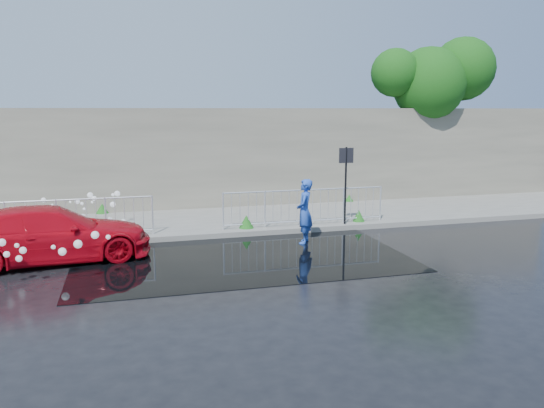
% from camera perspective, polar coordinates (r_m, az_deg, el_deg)
% --- Properties ---
extents(ground, '(90.00, 90.00, 0.00)m').
position_cam_1_polar(ground, '(12.27, -4.77, -6.95)').
color(ground, black).
rests_on(ground, ground).
extents(pavement, '(30.00, 4.00, 0.15)m').
position_cam_1_polar(pavement, '(17.04, -7.89, -1.90)').
color(pavement, '#60605C').
rests_on(pavement, ground).
extents(curb, '(30.00, 0.25, 0.16)m').
position_cam_1_polar(curb, '(15.11, -6.88, -3.41)').
color(curb, '#60605C').
rests_on(curb, ground).
extents(retaining_wall, '(30.00, 0.60, 3.50)m').
position_cam_1_polar(retaining_wall, '(18.94, -8.90, 4.85)').
color(retaining_wall, '#605D51').
rests_on(retaining_wall, pavement).
extents(puddle, '(8.00, 5.00, 0.01)m').
position_cam_1_polar(puddle, '(13.30, -3.45, -5.55)').
color(puddle, black).
rests_on(puddle, ground).
extents(sign_post, '(0.45, 0.06, 2.50)m').
position_cam_1_polar(sign_post, '(16.06, 7.95, 3.32)').
color(sign_post, black).
rests_on(sign_post, ground).
extents(tree, '(5.19, 2.88, 6.45)m').
position_cam_1_polar(tree, '(22.43, 17.24, 12.82)').
color(tree, '#332114').
rests_on(tree, ground).
extents(railing_left, '(5.05, 0.05, 1.10)m').
position_cam_1_polar(railing_left, '(15.28, -22.14, -1.43)').
color(railing_left, silver).
rests_on(railing_left, pavement).
extents(railing_right, '(5.05, 0.05, 1.10)m').
position_cam_1_polar(railing_right, '(16.00, 3.56, -0.20)').
color(railing_right, silver).
rests_on(railing_right, pavement).
extents(weeds, '(12.17, 3.93, 0.39)m').
position_cam_1_polar(weeds, '(16.38, -8.41, -1.53)').
color(weeds, '#124515').
rests_on(weeds, pavement).
extents(water_spray, '(3.43, 5.45, 1.05)m').
position_cam_1_polar(water_spray, '(14.61, -21.86, -1.92)').
color(water_spray, white).
rests_on(water_spray, ground).
extents(red_car, '(4.82, 2.46, 1.34)m').
position_cam_1_polar(red_car, '(13.70, -22.69, -3.00)').
color(red_car, '#BB0715').
rests_on(red_car, ground).
extents(person, '(0.66, 0.76, 1.76)m').
position_cam_1_polar(person, '(14.36, 3.52, -0.80)').
color(person, blue).
rests_on(person, ground).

